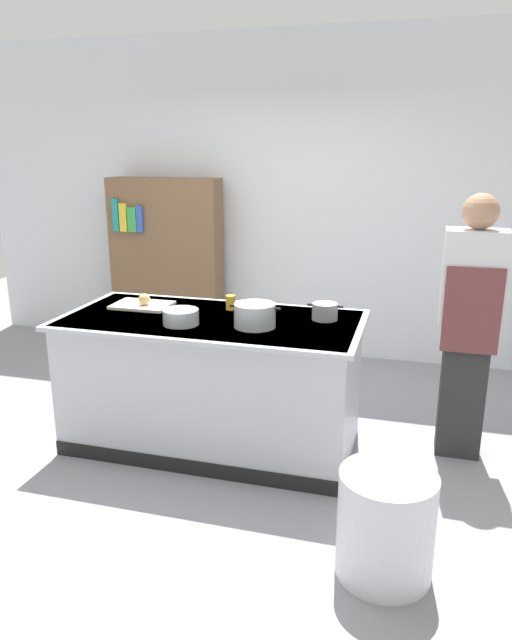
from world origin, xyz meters
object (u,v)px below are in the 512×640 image
(juice_cup, at_px, (231,303))
(person_chef, at_px, (469,322))
(onion, at_px, (144,299))
(mixing_bowl, at_px, (181,317))
(trash_bin, at_px, (386,524))
(sauce_pan, at_px, (325,311))
(stock_pot, at_px, (255,315))
(bookshelf, at_px, (167,266))

(juice_cup, distance_m, person_chef, 1.57)
(onion, bearing_deg, person_chef, 4.98)
(onion, xyz_separation_m, mixing_bowl, (0.40, -0.30, -0.01))
(trash_bin, bearing_deg, person_chef, 73.62)
(mixing_bowl, bearing_deg, onion, 142.80)
(trash_bin, distance_m, person_chef, 1.54)
(sauce_pan, distance_m, mixing_bowl, 0.93)
(stock_pot, bearing_deg, juice_cup, 127.89)
(onion, distance_m, person_chef, 2.17)
(mixing_bowl, bearing_deg, person_chef, 15.60)
(stock_pot, bearing_deg, bookshelf, 127.05)
(trash_bin, height_order, bookshelf, bookshelf)
(stock_pot, xyz_separation_m, mixing_bowl, (-0.47, -0.08, -0.03))
(mixing_bowl, bearing_deg, trash_bin, -31.73)
(juice_cup, xyz_separation_m, person_chef, (1.57, 0.07, -0.04))
(onion, bearing_deg, mixing_bowl, -37.20)
(trash_bin, xyz_separation_m, person_chef, (0.39, 1.34, 0.65))
(bookshelf, bearing_deg, trash_bin, -50.37)
(trash_bin, bearing_deg, mixing_bowl, 148.27)
(onion, relative_size, mixing_bowl, 0.37)
(mixing_bowl, xyz_separation_m, person_chef, (1.76, 0.49, -0.03))
(bookshelf, bearing_deg, sauce_pan, -41.61)
(mixing_bowl, xyz_separation_m, bookshelf, (-0.98, 1.99, -0.10))
(stock_pot, xyz_separation_m, sauce_pan, (0.40, 0.28, -0.02))
(stock_pot, distance_m, mixing_bowl, 0.47)
(stock_pot, relative_size, trash_bin, 0.61)
(trash_bin, bearing_deg, juice_cup, 132.75)
(sauce_pan, bearing_deg, trash_bin, -67.07)
(stock_pot, bearing_deg, onion, 165.25)
(mixing_bowl, relative_size, person_chef, 0.13)
(stock_pot, distance_m, juice_cup, 0.44)
(juice_cup, distance_m, trash_bin, 1.86)
(person_chef, distance_m, bookshelf, 3.12)
(stock_pot, relative_size, mixing_bowl, 1.44)
(onion, xyz_separation_m, trash_bin, (1.77, -1.15, -0.70))
(sauce_pan, distance_m, juice_cup, 0.67)
(stock_pot, distance_m, person_chef, 1.36)
(sauce_pan, relative_size, bookshelf, 0.14)
(sauce_pan, relative_size, juice_cup, 2.33)
(stock_pot, relative_size, person_chef, 0.19)
(sauce_pan, bearing_deg, juice_cup, 173.91)
(person_chef, relative_size, bookshelf, 1.01)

